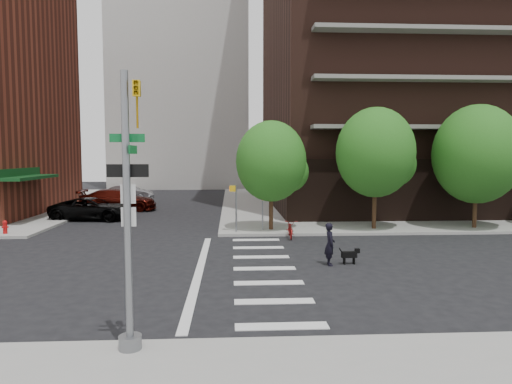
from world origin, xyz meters
name	(u,v)px	position (x,y,z in m)	size (l,w,h in m)	color
ground	(187,270)	(0.00, 0.00, 0.00)	(120.00, 120.00, 0.00)	black
sidewalk_ne	(435,202)	(20.50, 23.50, 0.07)	(39.00, 33.00, 0.15)	gray
crosswalk	(244,269)	(2.21, 0.00, 0.01)	(3.85, 13.00, 0.01)	silver
tree_a	(271,161)	(4.00, 8.50, 4.04)	(4.00, 4.00, 5.90)	#301E11
tree_b	(375,152)	(10.00, 8.50, 4.54)	(4.50, 4.50, 6.65)	#301E11
tree_c	(477,154)	(16.00, 8.50, 4.45)	(5.00, 5.00, 6.80)	#301E11
traffic_signal	(129,234)	(-0.47, -7.49, 2.70)	(0.90, 0.75, 6.00)	slate
pedestrian_signal	(242,201)	(2.32, 7.92, 1.85)	(2.18, 0.67, 2.60)	slate
fire_hydrant	(5,226)	(-10.50, 7.80, 0.55)	(0.24, 0.24, 0.73)	#A50C0C
parked_car_black	(93,209)	(-7.67, 13.95, 0.76)	(5.48, 2.52, 1.52)	black
parked_car_maroon	(118,200)	(-7.21, 19.09, 0.86)	(5.93, 2.41, 1.72)	#3A0A05
parked_car_silver	(129,193)	(-8.20, 27.29, 0.76)	(4.60, 1.60, 1.52)	#95969C
scooter	(290,229)	(4.86, 6.50, 0.49)	(0.65, 1.88, 0.99)	maroon
dog_walker	(330,244)	(5.64, 0.43, 0.85)	(0.41, 0.62, 1.70)	black
dog	(350,254)	(6.50, 0.56, 0.40)	(0.75, 0.25, 0.63)	black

